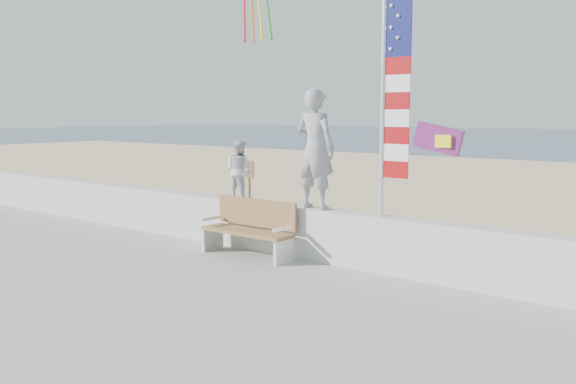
% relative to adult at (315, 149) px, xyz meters
% --- Properties ---
extents(ground, '(220.00, 220.00, 0.00)m').
position_rel_adult_xyz_m(ground, '(-0.63, -2.00, -2.10)').
color(ground, '#314862').
rests_on(ground, ground).
extents(sand, '(90.00, 40.00, 0.08)m').
position_rel_adult_xyz_m(sand, '(-0.63, 7.00, -2.06)').
color(sand, beige).
rests_on(sand, ground).
extents(seawall, '(30.00, 0.35, 0.90)m').
position_rel_adult_xyz_m(seawall, '(-0.63, 0.00, -1.47)').
color(seawall, beige).
rests_on(seawall, boardwalk).
extents(adult, '(0.75, 0.49, 2.04)m').
position_rel_adult_xyz_m(adult, '(0.00, 0.00, 0.00)').
color(adult, '#95969B').
rests_on(adult, seawall).
extents(child, '(0.56, 0.45, 1.13)m').
position_rel_adult_xyz_m(child, '(-1.77, 0.00, -0.45)').
color(child, silver).
rests_on(child, seawall).
extents(bench, '(1.80, 0.57, 1.00)m').
position_rel_adult_xyz_m(bench, '(-1.10, -0.45, -1.41)').
color(bench, olive).
rests_on(bench, boardwalk).
extents(flag, '(0.50, 0.08, 3.50)m').
position_rel_adult_xyz_m(flag, '(1.42, -0.00, 0.89)').
color(flag, white).
rests_on(flag, seawall).
extents(parafoil_kite, '(1.12, 0.47, 0.75)m').
position_rel_adult_xyz_m(parafoil_kite, '(0.42, 4.06, 0.05)').
color(parafoil_kite, red).
rests_on(parafoil_kite, ground).
extents(sign, '(0.32, 0.07, 1.46)m').
position_rel_adult_xyz_m(sign, '(-4.02, 2.79, -1.16)').
color(sign, olive).
rests_on(sign, sand).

